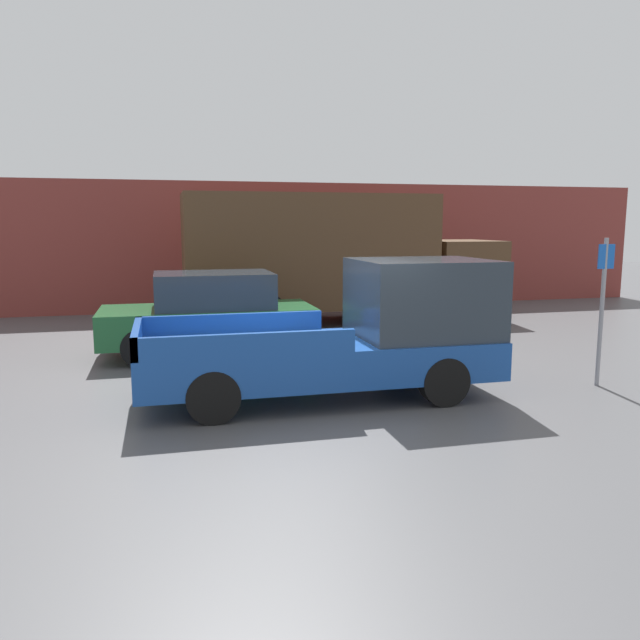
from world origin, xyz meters
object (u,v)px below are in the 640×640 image
(car, at_px, (210,313))
(parking_sign, at_px, (602,304))
(newspaper_box, at_px, (205,295))
(pickup_truck, at_px, (358,334))
(delivery_truck, at_px, (332,255))

(car, distance_m, parking_sign, 7.40)
(parking_sign, distance_m, newspaper_box, 12.08)
(pickup_truck, distance_m, newspaper_box, 10.27)
(car, bearing_deg, pickup_truck, -61.45)
(parking_sign, bearing_deg, car, 145.62)
(car, xyz_separation_m, delivery_truck, (3.55, 3.50, 0.99))
(car, height_order, delivery_truck, delivery_truck)
(pickup_truck, xyz_separation_m, parking_sign, (4.07, -0.45, 0.41))
(pickup_truck, bearing_deg, car, 118.55)
(parking_sign, height_order, newspaper_box, parking_sign)
(car, bearing_deg, parking_sign, -34.38)
(pickup_truck, height_order, car, pickup_truck)
(delivery_truck, relative_size, parking_sign, 3.54)
(car, bearing_deg, newspaper_box, 87.23)
(pickup_truck, distance_m, delivery_truck, 7.43)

